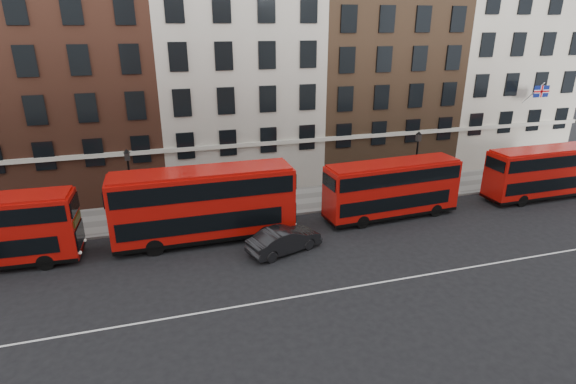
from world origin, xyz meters
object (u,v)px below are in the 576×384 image
object	(u,v)px
bus_b	(204,203)
car_front	(284,240)
bus_d	(544,172)
traffic_light	(509,160)
bus_c	(391,188)

from	to	relation	value
bus_b	car_front	xyz separation A→B (m)	(4.41, -2.89, -1.76)
bus_d	traffic_light	xyz separation A→B (m)	(-0.95, 2.76, 0.25)
bus_b	car_front	distance (m)	5.56
bus_b	traffic_light	bearing A→B (deg)	6.10
bus_b	bus_d	world-z (taller)	bus_b
bus_b	traffic_light	world-z (taller)	bus_b
bus_b	bus_d	bearing A→B (deg)	-0.09
bus_b	bus_c	size ratio (longest dim) A/B	1.14
bus_d	bus_b	bearing A→B (deg)	179.23
bus_c	car_front	world-z (taller)	bus_c
bus_d	car_front	distance (m)	22.20
bus_d	bus_c	bearing A→B (deg)	179.23
bus_c	car_front	distance (m)	9.23
bus_c	traffic_light	world-z (taller)	bus_c
traffic_light	car_front	bearing A→B (deg)	-164.96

